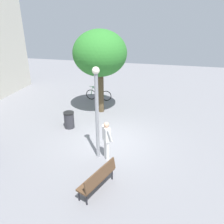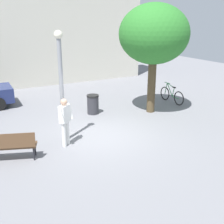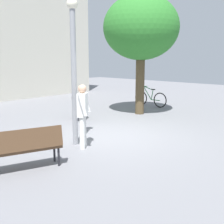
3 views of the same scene
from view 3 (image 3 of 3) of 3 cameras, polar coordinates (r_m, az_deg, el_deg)
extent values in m
plane|color=slate|center=(8.75, 0.48, -4.61)|extent=(36.00, 36.00, 0.00)
cylinder|color=gray|center=(7.58, -7.63, 6.48)|extent=(0.14, 0.14, 3.54)
sphere|color=#F2EACC|center=(7.67, -8.01, 20.72)|extent=(0.28, 0.28, 0.28)
cylinder|color=white|center=(7.56, -5.70, -3.86)|extent=(0.14, 0.14, 0.85)
cylinder|color=white|center=(7.37, -5.99, -4.25)|extent=(0.14, 0.14, 0.85)
cube|color=white|center=(7.31, -5.95, 1.44)|extent=(0.45, 0.41, 0.60)
sphere|color=tan|center=(7.25, -6.02, 4.64)|extent=(0.22, 0.22, 0.22)
cylinder|color=white|center=(7.54, -5.22, 1.98)|extent=(0.21, 0.24, 0.55)
cylinder|color=white|center=(7.05, -5.95, 1.34)|extent=(0.21, 0.24, 0.55)
cube|color=#513823|center=(6.31, -17.46, -7.12)|extent=(1.65, 0.97, 0.06)
cube|color=#513823|center=(6.06, -17.25, -5.38)|extent=(1.54, 0.67, 0.44)
cylinder|color=black|center=(6.69, -11.49, -7.95)|extent=(0.05, 0.05, 0.42)
cylinder|color=black|center=(6.40, -10.65, -8.80)|extent=(0.05, 0.05, 0.42)
cylinder|color=#4D3E28|center=(11.86, 5.64, 5.48)|extent=(0.37, 0.37, 2.45)
ellipsoid|color=#2C772A|center=(11.86, 5.85, 16.53)|extent=(3.03, 3.03, 2.58)
torus|color=black|center=(14.16, 5.85, 2.83)|extent=(0.05, 0.71, 0.71)
torus|color=black|center=(13.55, 9.62, 2.36)|extent=(0.05, 0.71, 0.71)
cylinder|color=#338447|center=(13.91, 7.09, 3.84)|extent=(0.04, 0.50, 0.64)
cylinder|color=#338447|center=(13.86, 7.28, 4.79)|extent=(0.04, 0.58, 0.18)
cylinder|color=#338447|center=(13.77, 8.06, 3.42)|extent=(0.04, 0.14, 0.48)
cylinder|color=#338447|center=(13.69, 8.73, 2.37)|extent=(0.04, 0.50, 0.04)
cylinder|color=#338447|center=(14.09, 6.09, 3.95)|extent=(0.04, 0.17, 0.63)
cube|color=black|center=(13.71, 8.26, 4.50)|extent=(0.08, 0.20, 0.04)
cylinder|color=#338447|center=(14.01, 6.33, 5.18)|extent=(0.03, 0.44, 0.03)
cylinder|color=#2D2D33|center=(10.81, -6.61, 0.50)|extent=(0.52, 0.52, 0.80)
cylinder|color=black|center=(10.74, -6.66, 2.81)|extent=(0.54, 0.54, 0.08)
camera|label=1|loc=(5.33, -96.59, 36.45)|focal=36.27mm
camera|label=2|loc=(4.14, 101.32, 24.22)|focal=44.35mm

